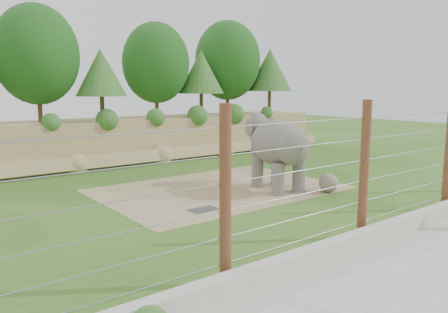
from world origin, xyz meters
TOP-DOWN VIEW (x-y plane):
  - ground at (0.00, 0.00)m, footprint 90.00×90.00m
  - back_embankment at (0.59, 12.68)m, footprint 30.00×5.52m
  - dirt_patch at (0.50, 3.00)m, footprint 10.00×7.00m
  - drain_grate at (-1.95, 0.70)m, footprint 1.00×0.60m
  - elephant at (2.41, 1.38)m, footprint 2.43×4.14m
  - stone_ball at (3.72, -0.30)m, footprint 0.80×0.80m
  - retaining_wall at (0.00, -5.00)m, footprint 26.00×0.35m
  - walkway at (0.00, -7.00)m, footprint 26.00×4.00m
  - barrier_fence at (0.00, -4.50)m, footprint 20.26×0.26m

SIDE VIEW (x-z plane):
  - ground at x=0.00m, z-range 0.00..0.00m
  - walkway at x=0.00m, z-range 0.00..0.01m
  - dirt_patch at x=0.50m, z-range 0.00..0.02m
  - drain_grate at x=-1.95m, z-range 0.02..0.05m
  - retaining_wall at x=0.00m, z-range 0.00..0.50m
  - stone_ball at x=3.72m, z-range 0.02..0.82m
  - elephant at x=2.41m, z-range 0.00..3.14m
  - barrier_fence at x=0.00m, z-range 0.00..4.00m
  - back_embankment at x=0.59m, z-range -0.42..8.35m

